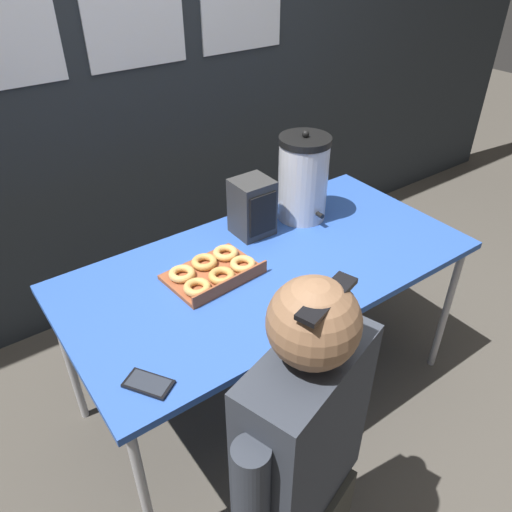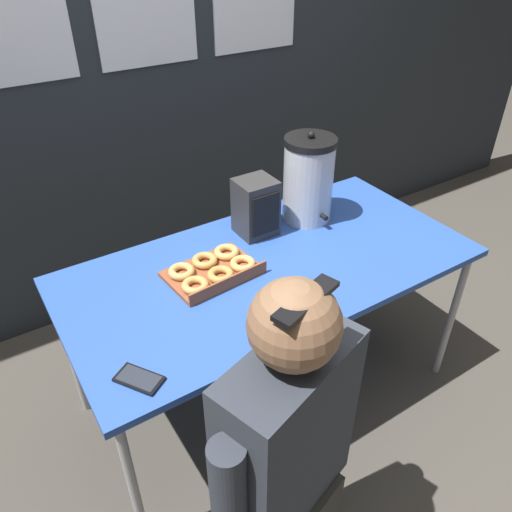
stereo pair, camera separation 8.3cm
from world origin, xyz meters
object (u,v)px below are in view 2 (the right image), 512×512
object	(u,v)px
donut_box	(213,270)
cell_phone	(139,379)
coffee_urn	(308,179)
space_heater	(256,207)
person_seated	(286,471)

from	to	relation	value
donut_box	cell_phone	size ratio (longest dim) A/B	2.26
coffee_urn	cell_phone	world-z (taller)	coffee_urn
space_heater	person_seated	world-z (taller)	person_seated
donut_box	space_heater	bearing A→B (deg)	24.00
coffee_urn	donut_box	bearing A→B (deg)	-164.91
coffee_urn	person_seated	size ratio (longest dim) A/B	0.32
cell_phone	space_heater	xyz separation A→B (m)	(0.72, 0.50, 0.11)
donut_box	person_seated	distance (m)	0.78
donut_box	coffee_urn	bearing A→B (deg)	10.17
donut_box	coffee_urn	size ratio (longest dim) A/B	0.89
cell_phone	person_seated	distance (m)	0.49
cell_phone	person_seated	world-z (taller)	person_seated
cell_phone	space_heater	world-z (taller)	space_heater
coffee_urn	cell_phone	bearing A→B (deg)	-153.71
cell_phone	space_heater	distance (m)	0.89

